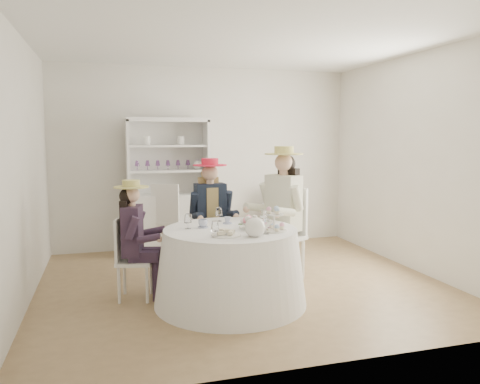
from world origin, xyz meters
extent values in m
plane|color=olive|center=(0.00, 0.00, 0.00)|extent=(4.50, 4.50, 0.00)
plane|color=white|center=(0.00, 0.00, 2.70)|extent=(4.50, 4.50, 0.00)
plane|color=silver|center=(0.00, 2.00, 1.35)|extent=(4.50, 0.00, 4.50)
plane|color=silver|center=(0.00, -2.00, 1.35)|extent=(4.50, 0.00, 4.50)
plane|color=silver|center=(-2.25, 0.00, 1.35)|extent=(0.00, 4.50, 4.50)
plane|color=silver|center=(2.25, 0.00, 1.35)|extent=(0.00, 4.50, 4.50)
cone|color=white|center=(-0.29, -0.55, 0.37)|extent=(1.53, 1.53, 0.75)
cylinder|color=white|center=(-0.29, -0.55, 0.76)|extent=(1.33, 1.33, 0.02)
cube|color=silver|center=(-0.61, 1.67, 0.43)|extent=(1.18, 0.52, 0.86)
cube|color=silver|center=(-0.61, 1.86, 1.38)|extent=(1.14, 0.14, 1.05)
cube|color=silver|center=(-0.61, 1.67, 1.91)|extent=(1.18, 0.52, 0.06)
cube|color=silver|center=(-1.17, 1.67, 1.38)|extent=(0.07, 0.43, 1.05)
cube|color=silver|center=(-0.06, 1.67, 1.38)|extent=(0.07, 0.43, 1.05)
cube|color=silver|center=(-0.61, 1.67, 1.19)|extent=(1.10, 0.47, 0.03)
cube|color=silver|center=(-0.61, 1.67, 1.54)|extent=(1.10, 0.47, 0.03)
sphere|color=white|center=(-0.18, 1.67, 1.27)|extent=(0.13, 0.13, 0.13)
cube|color=silver|center=(1.03, 1.69, 0.32)|extent=(0.51, 0.51, 0.63)
cylinder|color=black|center=(1.03, 1.69, 0.77)|extent=(0.33, 0.33, 0.26)
cube|color=silver|center=(-1.21, -0.16, 0.40)|extent=(0.43, 0.43, 0.04)
cylinder|color=silver|center=(-1.10, -0.33, 0.19)|extent=(0.03, 0.03, 0.39)
cylinder|color=silver|center=(-1.04, -0.05, 0.19)|extent=(0.03, 0.03, 0.39)
cylinder|color=silver|center=(-1.38, -0.26, 0.19)|extent=(0.03, 0.03, 0.39)
cylinder|color=silver|center=(-1.31, 0.01, 0.19)|extent=(0.03, 0.03, 0.39)
cube|color=silver|center=(-1.36, -0.12, 0.63)|extent=(0.11, 0.33, 0.44)
cube|color=black|center=(-1.22, -0.15, 0.72)|extent=(0.25, 0.35, 0.51)
cube|color=black|center=(-1.12, -0.26, 0.47)|extent=(0.32, 0.18, 0.11)
cylinder|color=black|center=(-1.00, -0.29, 0.20)|extent=(0.09, 0.09, 0.41)
cylinder|color=black|center=(-1.23, -0.34, 0.78)|extent=(0.17, 0.11, 0.24)
cube|color=black|center=(-1.08, -0.11, 0.47)|extent=(0.32, 0.18, 0.11)
cylinder|color=black|center=(-0.96, -0.14, 0.20)|extent=(0.09, 0.09, 0.41)
cylinder|color=black|center=(-1.15, 0.01, 0.78)|extent=(0.17, 0.11, 0.24)
cylinder|color=#D8A889|center=(-1.22, -0.15, 1.00)|extent=(0.08, 0.08, 0.07)
sphere|color=#D8A889|center=(-1.22, -0.15, 1.09)|extent=(0.17, 0.17, 0.17)
sphere|color=black|center=(-1.26, -0.14, 1.08)|extent=(0.17, 0.17, 0.17)
cube|color=black|center=(-1.29, -0.14, 0.87)|extent=(0.12, 0.22, 0.33)
cylinder|color=tan|center=(-1.22, -0.15, 1.17)|extent=(0.35, 0.35, 0.01)
cylinder|color=tan|center=(-1.22, -0.15, 1.21)|extent=(0.18, 0.18, 0.07)
cube|color=silver|center=(-0.27, 0.45, 0.45)|extent=(0.42, 0.42, 0.04)
cylinder|color=silver|center=(-0.42, 0.28, 0.22)|extent=(0.04, 0.04, 0.44)
cylinder|color=silver|center=(-0.10, 0.29, 0.22)|extent=(0.04, 0.04, 0.44)
cylinder|color=silver|center=(-0.44, 0.60, 0.22)|extent=(0.04, 0.04, 0.44)
cylinder|color=silver|center=(-0.12, 0.62, 0.22)|extent=(0.04, 0.04, 0.44)
cube|color=silver|center=(-0.28, 0.63, 0.73)|extent=(0.38, 0.05, 0.50)
cube|color=black|center=(-0.27, 0.47, 0.83)|extent=(0.37, 0.22, 0.58)
cube|color=tan|center=(-0.27, 0.47, 0.83)|extent=(0.15, 0.23, 0.50)
cube|color=black|center=(-0.35, 0.32, 0.53)|extent=(0.15, 0.35, 0.12)
cylinder|color=black|center=(-0.34, 0.18, 0.23)|extent=(0.10, 0.10, 0.46)
cylinder|color=black|center=(-0.47, 0.41, 0.90)|extent=(0.10, 0.18, 0.28)
cube|color=black|center=(-0.17, 0.33, 0.53)|extent=(0.15, 0.35, 0.12)
cylinder|color=black|center=(-0.16, 0.19, 0.23)|extent=(0.10, 0.10, 0.46)
cylinder|color=black|center=(-0.06, 0.44, 0.90)|extent=(0.10, 0.18, 0.28)
cylinder|color=#D8A889|center=(-0.27, 0.47, 1.14)|extent=(0.09, 0.09, 0.08)
sphere|color=#D8A889|center=(-0.27, 0.47, 1.25)|extent=(0.19, 0.19, 0.19)
sphere|color=tan|center=(-0.27, 0.51, 1.23)|extent=(0.19, 0.19, 0.19)
cube|color=tan|center=(-0.27, 0.55, 1.00)|extent=(0.25, 0.09, 0.38)
cylinder|color=red|center=(-0.27, 0.47, 1.34)|extent=(0.40, 0.40, 0.01)
cylinder|color=red|center=(-0.27, 0.47, 1.38)|extent=(0.20, 0.20, 0.08)
cube|color=silver|center=(0.50, 0.06, 0.50)|extent=(0.60, 0.60, 0.04)
cylinder|color=silver|center=(0.26, 0.13, 0.24)|extent=(0.04, 0.04, 0.49)
cylinder|color=silver|center=(0.43, -0.18, 0.24)|extent=(0.04, 0.04, 0.49)
cylinder|color=silver|center=(0.57, 0.30, 0.24)|extent=(0.04, 0.04, 0.49)
cylinder|color=silver|center=(0.74, -0.01, 0.24)|extent=(0.04, 0.04, 0.49)
cube|color=silver|center=(0.68, 0.15, 0.80)|extent=(0.23, 0.39, 0.56)
cube|color=beige|center=(0.52, 0.07, 0.91)|extent=(0.38, 0.46, 0.64)
cube|color=beige|center=(0.33, 0.09, 0.59)|extent=(0.40, 0.31, 0.13)
cylinder|color=beige|center=(0.20, 0.01, 0.26)|extent=(0.11, 0.11, 0.51)
cylinder|color=beige|center=(0.37, 0.25, 0.99)|extent=(0.22, 0.18, 0.31)
cube|color=beige|center=(0.43, -0.09, 0.59)|extent=(0.40, 0.31, 0.13)
cylinder|color=beige|center=(0.29, -0.16, 0.26)|extent=(0.11, 0.11, 0.51)
cylinder|color=beige|center=(0.59, -0.15, 0.99)|extent=(0.22, 0.18, 0.31)
cylinder|color=#D8A889|center=(0.52, 0.07, 1.26)|extent=(0.10, 0.10, 0.09)
sphere|color=#D8A889|center=(0.52, 0.07, 1.38)|extent=(0.21, 0.21, 0.21)
sphere|color=black|center=(0.56, 0.09, 1.36)|extent=(0.21, 0.21, 0.21)
cube|color=black|center=(0.60, 0.11, 1.10)|extent=(0.20, 0.28, 0.42)
cylinder|color=tan|center=(0.52, 0.07, 1.48)|extent=(0.44, 0.44, 0.01)
cylinder|color=tan|center=(0.52, 0.07, 1.52)|extent=(0.22, 0.22, 0.09)
cube|color=silver|center=(-0.60, 1.57, 0.48)|extent=(0.58, 0.58, 0.04)
cylinder|color=silver|center=(-0.37, 1.63, 0.23)|extent=(0.04, 0.04, 0.47)
cylinder|color=silver|center=(-0.66, 1.80, 0.23)|extent=(0.04, 0.04, 0.47)
cylinder|color=silver|center=(-0.54, 1.34, 0.23)|extent=(0.04, 0.04, 0.47)
cylinder|color=silver|center=(-0.83, 1.51, 0.23)|extent=(0.04, 0.04, 0.47)
cube|color=silver|center=(-0.70, 1.41, 0.77)|extent=(0.36, 0.23, 0.53)
imported|color=white|center=(-0.54, -0.42, 0.80)|extent=(0.12, 0.12, 0.08)
imported|color=white|center=(-0.25, -0.29, 0.80)|extent=(0.07, 0.07, 0.07)
imported|color=white|center=(-0.06, -0.42, 0.80)|extent=(0.10, 0.10, 0.07)
imported|color=white|center=(-0.07, -0.62, 0.80)|extent=(0.31, 0.31, 0.06)
sphere|color=pink|center=(-0.05, -0.63, 0.85)|extent=(0.06, 0.06, 0.06)
sphere|color=white|center=(-0.07, -0.60, 0.85)|extent=(0.06, 0.06, 0.06)
sphere|color=pink|center=(-0.11, -0.58, 0.85)|extent=(0.06, 0.06, 0.06)
sphere|color=white|center=(-0.15, -0.60, 0.85)|extent=(0.06, 0.06, 0.06)
sphere|color=pink|center=(-0.16, -0.63, 0.85)|extent=(0.06, 0.06, 0.06)
sphere|color=white|center=(-0.15, -0.67, 0.85)|extent=(0.06, 0.06, 0.06)
sphere|color=pink|center=(-0.11, -0.69, 0.85)|extent=(0.06, 0.06, 0.06)
sphere|color=white|center=(-0.07, -0.67, 0.85)|extent=(0.06, 0.06, 0.06)
sphere|color=white|center=(-0.16, -0.96, 0.85)|extent=(0.19, 0.19, 0.19)
cylinder|color=white|center=(-0.04, -0.96, 0.86)|extent=(0.11, 0.03, 0.09)
cylinder|color=white|center=(-0.16, -0.96, 0.95)|extent=(0.04, 0.04, 0.02)
cylinder|color=white|center=(-0.41, -0.86, 0.77)|extent=(0.28, 0.28, 0.01)
cube|color=beige|center=(-0.46, -0.88, 0.80)|extent=(0.06, 0.04, 0.03)
cube|color=beige|center=(-0.41, -0.86, 0.81)|extent=(0.07, 0.06, 0.03)
cube|color=beige|center=(-0.36, -0.84, 0.80)|extent=(0.08, 0.07, 0.03)
cube|color=beige|center=(-0.43, -0.82, 0.81)|extent=(0.08, 0.08, 0.03)
cube|color=beige|center=(-0.38, -0.90, 0.80)|extent=(0.07, 0.08, 0.03)
cylinder|color=white|center=(0.09, -0.78, 0.77)|extent=(0.25, 0.25, 0.01)
cylinder|color=white|center=(0.09, -0.78, 0.85)|extent=(0.02, 0.02, 0.16)
cylinder|color=white|center=(0.09, -0.78, 0.93)|extent=(0.19, 0.19, 0.01)
camera|label=1|loc=(-1.47, -4.98, 1.69)|focal=35.00mm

